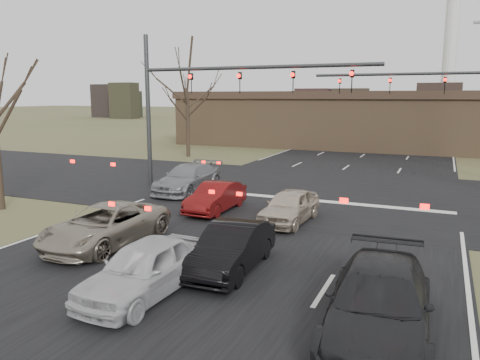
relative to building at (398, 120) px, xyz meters
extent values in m
plane|color=#49522C|center=(-2.00, -38.00, -2.67)|extent=(360.00, 360.00, 0.00)
cube|color=black|center=(-2.00, 22.00, -2.66)|extent=(14.00, 300.00, 0.02)
cube|color=black|center=(-2.00, -23.00, -2.65)|extent=(200.00, 14.00, 0.02)
cube|color=brown|center=(0.00, 0.00, -0.37)|extent=(42.00, 10.00, 4.60)
cube|color=#38281E|center=(0.00, 0.00, 2.28)|extent=(42.40, 10.40, 0.70)
cylinder|color=silver|center=(4.00, 82.00, 14.33)|extent=(3.20, 3.20, 34.00)
cylinder|color=#383A3D|center=(-10.50, -25.00, 1.33)|extent=(0.24, 0.24, 8.00)
cylinder|color=#383A3D|center=(-4.50, -25.00, 3.53)|extent=(12.00, 0.18, 0.18)
imported|color=black|center=(-7.83, -25.00, 2.83)|extent=(0.16, 0.20, 1.00)
imported|color=black|center=(-5.17, -25.00, 2.83)|extent=(0.16, 0.20, 1.00)
imported|color=black|center=(-2.50, -25.00, 2.83)|extent=(0.16, 0.20, 1.00)
imported|color=black|center=(0.17, -25.00, 2.83)|extent=(0.16, 0.20, 1.00)
cylinder|color=#383A3D|center=(1.50, -15.00, 3.53)|extent=(11.00, 0.18, 0.18)
imported|color=black|center=(3.86, -15.00, 2.83)|extent=(0.16, 0.20, 1.00)
imported|color=black|center=(0.71, -15.00, 2.83)|extent=(0.16, 0.20, 1.00)
imported|color=black|center=(-2.43, -15.00, 2.83)|extent=(0.16, 0.20, 1.00)
cube|color=gray|center=(5.50, -11.00, 6.88)|extent=(0.50, 0.25, 0.15)
cylinder|color=black|center=(-15.00, -13.00, -0.05)|extent=(0.32, 0.32, 5.23)
imported|color=gray|center=(-6.00, -34.19, -1.99)|extent=(2.33, 4.89, 1.35)
imported|color=silver|center=(-2.50, -37.00, -1.97)|extent=(1.80, 4.14, 1.39)
imported|color=black|center=(-1.25, -34.60, -2.01)|extent=(1.59, 4.06, 1.32)
imported|color=black|center=(3.04, -36.77, -1.94)|extent=(2.31, 5.11, 1.45)
imported|color=gray|center=(-7.87, -25.50, -1.96)|extent=(2.03, 4.89, 1.41)
imported|color=#5F0D0D|center=(-4.73, -28.61, -2.05)|extent=(1.32, 3.74, 1.23)
imported|color=beige|center=(-1.30, -29.10, -2.02)|extent=(1.73, 3.88, 1.29)
camera|label=1|loc=(4.00, -46.06, 2.20)|focal=35.00mm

